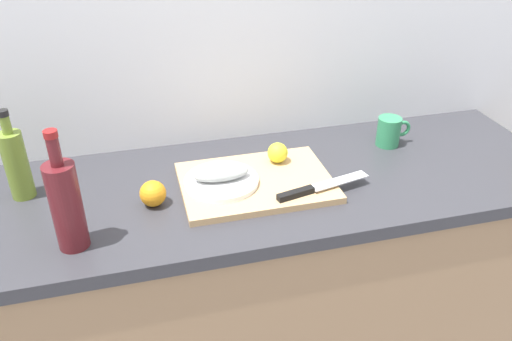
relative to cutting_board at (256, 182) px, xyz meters
The scene contains 11 objects.
back_wall 0.48m from the cutting_board, 97.87° to the left, with size 3.20×0.05×2.50m, color white.
kitchen_counter 0.46m from the cutting_board, 160.75° to the left, with size 2.00×0.60×0.90m.
cutting_board is the anchor object (origin of this frame).
white_plate 0.10m from the cutting_board, behind, with size 0.21×0.21×0.01m, color white.
fish_fillet 0.11m from the cutting_board, behind, with size 0.16×0.07×0.04m, color #999E99.
chef_knife 0.17m from the cutting_board, 37.32° to the right, with size 0.29×0.09×0.02m.
lemon_0 0.13m from the cutting_board, 43.35° to the left, with size 0.06×0.06×0.06m, color yellow.
olive_oil_bottle 0.66m from the cutting_board, behind, with size 0.06×0.06×0.26m.
wine_bottle 0.53m from the cutting_board, 162.82° to the right, with size 0.07×0.07×0.31m.
coffee_mug_0 0.51m from the cutting_board, 15.63° to the left, with size 0.12×0.08×0.10m.
orange_0 0.30m from the cutting_board, behind, with size 0.07×0.07×0.07m, color orange.
Camera 1 is at (-0.28, -1.25, 1.70)m, focal length 36.33 mm.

